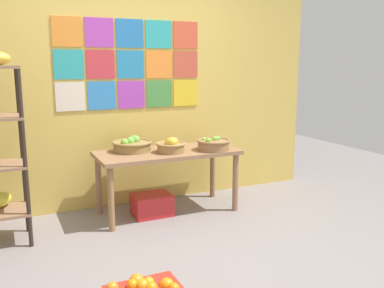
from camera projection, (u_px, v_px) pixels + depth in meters
name	position (u px, v px, depth m)	size (l,w,h in m)	color
ground	(198.00, 261.00, 3.28)	(9.18, 9.18, 0.00)	gray
back_wall_with_art	(133.00, 82.00, 4.48)	(4.39, 0.07, 2.66)	#DBB853
display_table	(167.00, 159.00, 4.28)	(1.45, 0.64, 0.65)	#916746
fruit_basket_left	(132.00, 145.00, 4.25)	(0.40, 0.40, 0.16)	olive
fruit_basket_back_left	(171.00, 146.00, 4.19)	(0.30, 0.30, 0.15)	olive
fruit_basket_right	(213.00, 144.00, 4.31)	(0.35, 0.35, 0.14)	olive
produce_crate_under_table	(152.00, 205.00, 4.27)	(0.39, 0.30, 0.22)	red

